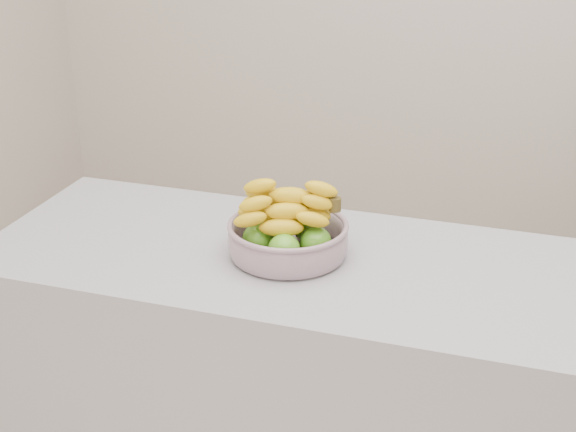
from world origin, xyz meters
name	(u,v)px	position (x,y,z in m)	size (l,w,h in m)	color
counter	(393,432)	(0.00, 0.15, 0.45)	(2.00, 0.60, 0.90)	#A2A1A9
fruit_bowl	(288,234)	(-0.28, 0.15, 0.95)	(0.28, 0.28, 0.17)	#A0B1C0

